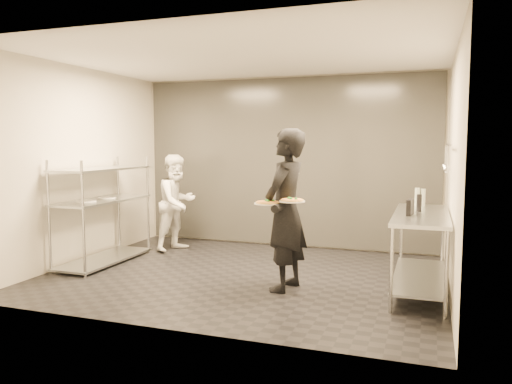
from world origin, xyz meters
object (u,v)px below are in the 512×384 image
(chef, at_px, (177,203))
(bottle_dark, at_px, (419,203))
(salad_plate, at_px, (288,172))
(bottle_green, at_px, (417,197))
(waiter, at_px, (286,210))
(pos_monitor, at_px, (410,207))
(pizza_plate_near, at_px, (268,203))
(pass_rack, at_px, (103,210))
(prep_counter, at_px, (421,239))
(bottle_clear, at_px, (423,197))
(pizza_plate_far, at_px, (292,200))

(chef, bearing_deg, bottle_dark, -87.15)
(salad_plate, height_order, bottle_green, salad_plate)
(waiter, height_order, bottle_green, waiter)
(pos_monitor, xyz_separation_m, bottle_green, (0.05, 0.87, 0.03))
(pizza_plate_near, relative_size, bottle_dark, 1.55)
(salad_plate, relative_size, pos_monitor, 1.12)
(pizza_plate_near, xyz_separation_m, pos_monitor, (1.54, 0.40, -0.03))
(pass_rack, xyz_separation_m, salad_plate, (2.79, -0.16, 0.61))
(pos_monitor, height_order, bottle_dark, bottle_dark)
(prep_counter, relative_size, bottle_clear, 8.28)
(prep_counter, bearing_deg, pizza_plate_near, -160.61)
(pass_rack, bearing_deg, waiter, -8.26)
(pass_rack, bearing_deg, prep_counter, 0.03)
(salad_plate, bearing_deg, chef, 150.04)
(prep_counter, relative_size, bottle_green, 7.82)
(bottle_green, relative_size, bottle_clear, 1.06)
(waiter, bearing_deg, pass_rack, -89.93)
(waiter, height_order, chef, waiter)
(pizza_plate_near, relative_size, salad_plate, 1.13)
(pos_monitor, bearing_deg, salad_plate, -174.60)
(pass_rack, xyz_separation_m, chef, (0.60, 1.10, -0.00))
(pizza_plate_near, distance_m, bottle_clear, 2.10)
(pass_rack, distance_m, pizza_plate_far, 3.04)
(chef, bearing_deg, salad_plate, -102.38)
(chef, xyz_separation_m, salad_plate, (2.19, -1.26, 0.61))
(pass_rack, bearing_deg, pizza_plate_far, -11.51)
(pizza_plate_far, relative_size, bottle_clear, 1.33)
(prep_counter, bearing_deg, pass_rack, -179.97)
(pizza_plate_far, distance_m, pos_monitor, 1.32)
(pizza_plate_near, relative_size, pos_monitor, 1.27)
(bottle_dark, bearing_deg, salad_plate, -169.19)
(waiter, relative_size, pos_monitor, 7.66)
(salad_plate, xyz_separation_m, bottle_clear, (1.54, 0.86, -0.35))
(pos_monitor, bearing_deg, prep_counter, 63.57)
(bottle_green, bearing_deg, pos_monitor, -93.52)
(bottle_green, distance_m, bottle_dark, 0.55)
(pass_rack, distance_m, pizza_plate_near, 2.75)
(salad_plate, bearing_deg, bottle_green, 29.63)
(waiter, xyz_separation_m, bottle_dark, (1.46, 0.54, 0.08))
(salad_plate, distance_m, bottle_green, 1.73)
(bottle_green, xyz_separation_m, bottle_clear, (0.07, 0.02, -0.01))
(pass_rack, relative_size, bottle_green, 6.95)
(chef, distance_m, pizza_plate_near, 2.68)
(bottle_clear, bearing_deg, pos_monitor, -97.63)
(pizza_plate_near, distance_m, salad_plate, 0.55)
(bottle_dark, bearing_deg, waiter, -159.66)
(prep_counter, height_order, bottle_dark, bottle_dark)
(chef, height_order, pos_monitor, chef)
(pizza_plate_far, bearing_deg, prep_counter, 23.93)
(waiter, distance_m, pizza_plate_far, 0.27)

